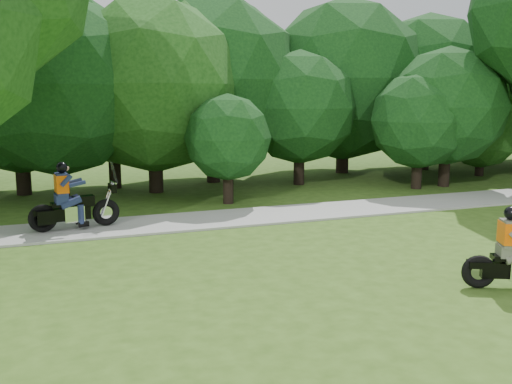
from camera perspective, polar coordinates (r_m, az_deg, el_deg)
walkway at (r=17.15m, az=6.22°, el=-1.92°), size 60.00×2.20×0.06m
tree_line at (r=22.95m, az=-1.33°, el=10.30°), size 39.66×12.17×7.65m
touring_motorcycle at (r=15.28m, az=-18.21°, el=-1.25°), size 2.30×0.87×1.75m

